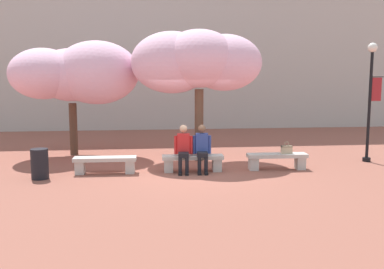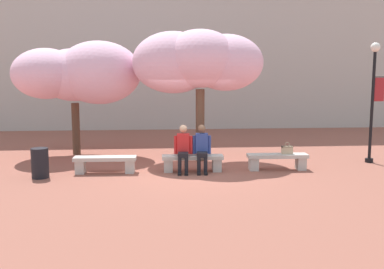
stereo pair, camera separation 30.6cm
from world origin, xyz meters
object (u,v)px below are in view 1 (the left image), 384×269
object	(u,v)px
stone_bench_near_west	(193,161)
cherry_tree_secondary	(75,74)
stone_bench_center	(277,159)
person_seated_right	(202,147)
cherry_tree_main	(196,62)
lamp_post_with_banner	(371,91)
trash_bin	(40,164)
handbag	(287,149)
person_seated_left	(183,147)
stone_bench_west_end	(105,163)

from	to	relation	value
stone_bench_near_west	cherry_tree_secondary	world-z (taller)	cherry_tree_secondary
stone_bench_center	person_seated_right	size ratio (longest dim) A/B	1.31
person_seated_right	cherry_tree_main	world-z (taller)	cherry_tree_main
person_seated_right	lamp_post_with_banner	bearing A→B (deg)	9.35
cherry_tree_main	stone_bench_center	bearing A→B (deg)	-38.20
trash_bin	handbag	bearing A→B (deg)	3.76
cherry_tree_main	person_seated_left	bearing A→B (deg)	-107.59
handbag	cherry_tree_secondary	distance (m)	7.06
stone_bench_near_west	stone_bench_center	world-z (taller)	same
stone_bench_west_end	stone_bench_center	bearing A→B (deg)	0.00
stone_bench_west_end	person_seated_left	bearing A→B (deg)	-1.44
cherry_tree_main	cherry_tree_secondary	distance (m)	3.96
stone_bench_west_end	lamp_post_with_banner	distance (m)	8.09
handbag	cherry_tree_main	distance (m)	3.79
stone_bench_center	stone_bench_west_end	bearing A→B (deg)	180.00
stone_bench_near_west	trash_bin	world-z (taller)	trash_bin
person_seated_left	cherry_tree_main	bearing A→B (deg)	72.41
stone_bench_near_west	person_seated_right	xyz separation A→B (m)	(0.25, -0.05, 0.40)
stone_bench_west_end	person_seated_right	bearing A→B (deg)	-1.16
stone_bench_center	cherry_tree_main	bearing A→B (deg)	141.80
cherry_tree_secondary	lamp_post_with_banner	size ratio (longest dim) A/B	1.15
handbag	person_seated_right	bearing A→B (deg)	-178.74
cherry_tree_secondary	lamp_post_with_banner	xyz separation A→B (m)	(8.96, -1.96, -0.50)
stone_bench_near_west	stone_bench_center	bearing A→B (deg)	0.00
stone_bench_west_end	handbag	size ratio (longest dim) A/B	4.98
stone_bench_center	lamp_post_with_banner	distance (m)	3.68
trash_bin	stone_bench_west_end	bearing A→B (deg)	15.17
stone_bench_center	cherry_tree_main	distance (m)	3.82
stone_bench_center	trash_bin	size ratio (longest dim) A/B	2.16
stone_bench_near_west	cherry_tree_main	xyz separation A→B (m)	(0.28, 1.65, 2.73)
cherry_tree_secondary	person_seated_left	bearing A→B (deg)	-41.01
stone_bench_near_west	stone_bench_center	distance (m)	2.38
stone_bench_west_end	handbag	bearing A→B (deg)	-0.01
stone_bench_west_end	person_seated_left	distance (m)	2.16
stone_bench_west_end	person_seated_right	xyz separation A→B (m)	(2.63, -0.05, 0.40)
cherry_tree_main	stone_bench_west_end	bearing A→B (deg)	-148.16
person_seated_left	person_seated_right	size ratio (longest dim) A/B	1.00
stone_bench_near_west	stone_bench_center	size ratio (longest dim) A/B	1.00
person_seated_left	lamp_post_with_banner	distance (m)	5.96
person_seated_right	stone_bench_center	bearing A→B (deg)	1.44
handbag	person_seated_left	bearing A→B (deg)	-178.96
stone_bench_west_end	stone_bench_near_west	size ratio (longest dim) A/B	1.00
stone_bench_center	cherry_tree_main	world-z (taller)	cherry_tree_main
cherry_tree_secondary	trash_bin	bearing A→B (deg)	-98.69
cherry_tree_main	lamp_post_with_banner	bearing A→B (deg)	-9.32
stone_bench_center	trash_bin	xyz separation A→B (m)	(-6.38, -0.44, 0.09)
person_seated_left	lamp_post_with_banner	world-z (taller)	lamp_post_with_banner
stone_bench_near_west	trash_bin	distance (m)	4.02
person_seated_right	cherry_tree_secondary	size ratio (longest dim) A/B	0.31
cherry_tree_secondary	trash_bin	distance (m)	3.96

